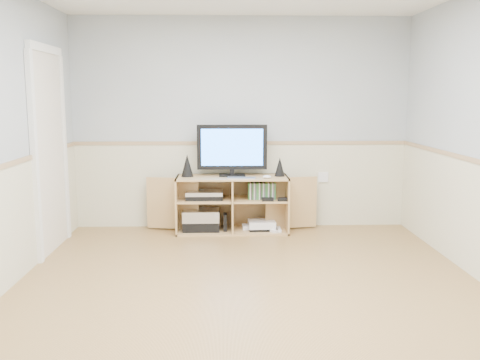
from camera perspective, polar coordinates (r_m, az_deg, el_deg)
name	(u,v)px	position (r m, az deg, el deg)	size (l,w,h in m)	color
room	(242,142)	(4.29, 0.25, 4.11)	(4.04, 4.54, 2.54)	tan
media_cabinet	(232,202)	(6.31, -0.84, -2.41)	(2.02, 0.49, 0.65)	tan
monitor	(232,148)	(6.21, -0.85, 3.38)	(0.81, 0.18, 0.60)	black
speaker_left	(187,166)	(6.22, -5.65, 1.55)	(0.14, 0.14, 0.26)	black
speaker_right	(280,167)	(6.24, 4.26, 1.41)	(0.12, 0.12, 0.22)	black
keyboard	(241,178)	(6.06, 0.16, 0.22)	(0.32, 0.13, 0.01)	silver
mouse	(267,177)	(6.08, 2.91, 0.35)	(0.10, 0.06, 0.04)	white
av_components	(203,213)	(6.28, -4.00, -3.55)	(0.51, 0.32, 0.47)	black
game_consoles	(261,225)	(6.32, 2.21, -4.85)	(0.45, 0.30, 0.11)	white
game_cases	(262,191)	(6.22, 2.34, -1.15)	(0.32, 0.14, 0.19)	#3F8C3F
wall_outlet	(323,177)	(6.57, 8.87, 0.30)	(0.12, 0.03, 0.12)	white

